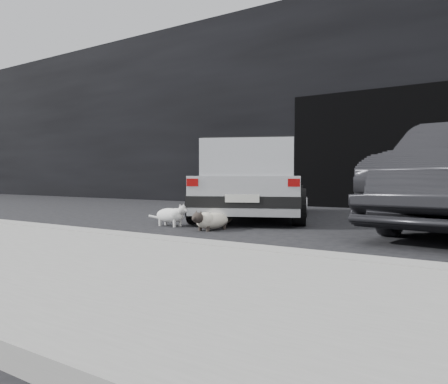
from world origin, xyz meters
The scene contains 8 objects.
ground centered at (0.00, 0.00, 0.00)m, with size 80.00×80.00×0.00m, color black.
building_facade centered at (1.00, 6.00, 2.50)m, with size 34.00×4.00×5.00m, color black.
garage_opening centered at (1.00, 3.99, 1.30)m, with size 4.00×0.10×2.60m, color black.
curb centered at (1.00, -2.60, 0.06)m, with size 18.00×0.25×0.12m, color gray.
sidewalk centered at (1.00, -3.80, 0.06)m, with size 18.00×2.20×0.11m, color gray.
silver_hatchback centered at (-0.32, 0.76, 0.70)m, with size 2.86×3.82×1.29m.
cat_siamese centered at (0.08, -1.11, 0.13)m, with size 0.34×0.81×0.28m.
cat_white centered at (-0.64, -1.03, 0.16)m, with size 0.71×0.27×0.33m.
Camera 1 is at (3.37, -5.75, 0.70)m, focal length 35.00 mm.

